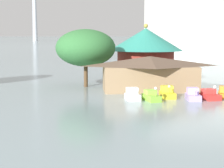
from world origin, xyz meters
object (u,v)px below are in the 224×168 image
pedal_boat_orange (224,93)px  shoreline_tree_mid (86,48)px  pedal_boat_lime (151,96)px  boathouse (150,73)px  pedal_boat_white (132,95)px  pedal_boat_yellow (167,93)px  pedal_boat_lavender (193,95)px  background_building_block (215,23)px  green_roof_pavilion (146,51)px  pedal_boat_red (209,95)px

pedal_boat_orange → shoreline_tree_mid: size_ratio=0.34×
pedal_boat_lime → boathouse: boathouse is taller
pedal_boat_white → pedal_boat_yellow: (4.40, 1.28, -0.00)m
pedal_boat_yellow → shoreline_tree_mid: bearing=-135.0°
pedal_boat_yellow → pedal_boat_lavender: bearing=57.6°
pedal_boat_white → shoreline_tree_mid: bearing=-159.3°
pedal_boat_white → pedal_boat_lavender: pedal_boat_white is taller
pedal_boat_white → background_building_block: background_building_block is taller
pedal_boat_lime → shoreline_tree_mid: shoreline_tree_mid is taller
green_roof_pavilion → pedal_boat_orange: bearing=-67.9°
pedal_boat_lime → background_building_block: 72.11m
pedal_boat_yellow → green_roof_pavilion: bearing=-177.2°
pedal_boat_red → pedal_boat_orange: bearing=106.6°
boathouse → background_building_block: size_ratio=0.35×
pedal_boat_yellow → pedal_boat_lavender: size_ratio=1.07×
pedal_boat_orange → pedal_boat_yellow: bearing=-78.0°
pedal_boat_lavender → green_roof_pavilion: green_roof_pavilion is taller
boathouse → green_roof_pavilion: (1.08, 10.54, 2.38)m
boathouse → background_building_block: 64.03m
pedal_boat_lime → background_building_block: size_ratio=0.08×
pedal_boat_lavender → pedal_boat_red: bearing=102.5°
pedal_boat_lime → pedal_boat_yellow: pedal_boat_lime is taller
shoreline_tree_mid → background_building_block: bearing=55.1°
green_roof_pavilion → background_building_block: (26.88, 46.46, 5.86)m
pedal_boat_red → green_roof_pavilion: size_ratio=0.25×
green_roof_pavilion → shoreline_tree_mid: green_roof_pavilion is taller
pedal_boat_lime → green_roof_pavilion: green_roof_pavilion is taller
pedal_boat_orange → background_building_block: 67.37m
pedal_boat_white → pedal_boat_red: bearing=85.1°
green_roof_pavilion → pedal_boat_lime: bearing=-96.9°
boathouse → pedal_boat_white: bearing=-114.0°
pedal_boat_white → pedal_boat_lavender: size_ratio=0.93×
pedal_boat_orange → shoreline_tree_mid: bearing=-108.3°
pedal_boat_yellow → boathouse: boathouse is taller
pedal_boat_white → boathouse: bearing=152.8°
pedal_boat_red → green_roof_pavilion: bearing=-175.9°
green_roof_pavilion → shoreline_tree_mid: (-9.69, -5.96, 0.82)m
boathouse → shoreline_tree_mid: size_ratio=1.56×
pedal_boat_orange → green_roof_pavilion: 18.93m
pedal_boat_lavender → pedal_boat_orange: bearing=112.8°
pedal_boat_yellow → boathouse: 6.50m
pedal_boat_white → shoreline_tree_mid: (-5.32, 11.97, 5.08)m
pedal_boat_lavender → pedal_boat_red: (2.07, 0.30, -0.07)m
pedal_boat_white → pedal_boat_lavender: bearing=82.1°
pedal_boat_lavender → boathouse: boathouse is taller
pedal_boat_yellow → pedal_boat_orange: bearing=89.2°
pedal_boat_red → pedal_boat_orange: 2.48m
pedal_boat_lime → pedal_boat_orange: 9.36m
boathouse → pedal_boat_lime: bearing=-98.3°
green_roof_pavilion → background_building_block: background_building_block is taller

